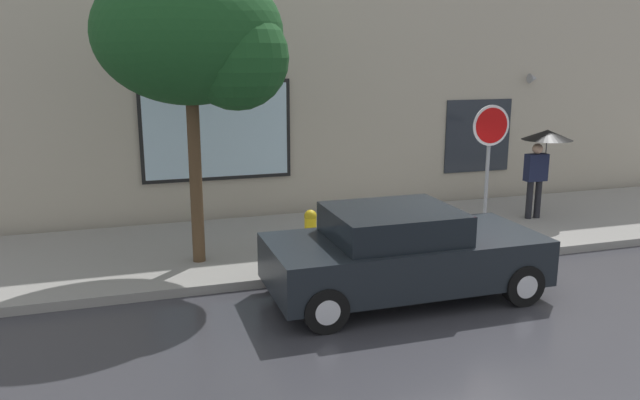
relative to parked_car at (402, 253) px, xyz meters
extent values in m
plane|color=#333338|center=(1.24, -0.01, -0.70)|extent=(60.00, 60.00, 0.00)
cube|color=gray|center=(1.24, 2.99, -0.63)|extent=(20.00, 4.00, 0.15)
cube|color=#B2A893|center=(1.24, 5.49, 2.80)|extent=(20.00, 0.40, 7.00)
cube|color=black|center=(-2.01, 5.26, 1.36)|extent=(3.27, 0.06, 2.19)
cube|color=silver|center=(-2.01, 5.23, 1.36)|extent=(3.11, 0.03, 2.03)
cube|color=#262B33|center=(4.49, 5.27, 1.00)|extent=(1.80, 0.04, 1.80)
cone|color=#99999E|center=(5.89, 5.14, 2.40)|extent=(0.22, 0.24, 0.24)
cube|color=black|center=(0.04, 0.00, -0.09)|extent=(4.21, 1.85, 0.70)
cube|color=black|center=(-0.17, 0.00, 0.49)|extent=(1.89, 1.62, 0.46)
cylinder|color=black|center=(1.60, 0.85, -0.38)|extent=(0.64, 0.22, 0.64)
cylinder|color=silver|center=(1.60, 0.85, -0.38)|extent=(0.35, 0.24, 0.35)
cylinder|color=black|center=(1.60, -0.85, -0.38)|extent=(0.64, 0.22, 0.64)
cylinder|color=silver|center=(1.60, -0.85, -0.38)|extent=(0.35, 0.24, 0.35)
cylinder|color=black|center=(-1.51, 0.85, -0.38)|extent=(0.64, 0.22, 0.64)
cylinder|color=silver|center=(-1.51, 0.85, -0.38)|extent=(0.35, 0.24, 0.35)
cylinder|color=black|center=(-1.51, -0.85, -0.38)|extent=(0.64, 0.22, 0.64)
cylinder|color=silver|center=(-1.51, -0.85, -0.38)|extent=(0.35, 0.24, 0.35)
cylinder|color=yellow|center=(-0.81, 2.19, -0.22)|extent=(0.22, 0.22, 0.67)
sphere|color=gold|center=(-0.81, 2.19, 0.11)|extent=(0.23, 0.23, 0.23)
cylinder|color=gold|center=(-0.81, 2.03, -0.19)|extent=(0.09, 0.12, 0.09)
cylinder|color=gold|center=(-0.81, 2.35, -0.19)|extent=(0.09, 0.12, 0.09)
cylinder|color=yellow|center=(-0.81, 2.19, -0.52)|extent=(0.30, 0.30, 0.06)
cylinder|color=black|center=(4.45, 2.99, -0.13)|extent=(0.14, 0.14, 0.84)
cylinder|color=black|center=(4.67, 2.99, -0.13)|extent=(0.14, 0.14, 0.84)
cube|color=#191E38|center=(4.56, 2.99, 0.58)|extent=(0.49, 0.22, 0.59)
sphere|color=tan|center=(4.56, 2.99, 0.99)|extent=(0.23, 0.23, 0.23)
cylinder|color=#4C4C51|center=(4.78, 2.99, 0.83)|extent=(0.02, 0.02, 0.90)
cone|color=black|center=(4.78, 2.99, 1.29)|extent=(1.07, 1.07, 0.22)
cylinder|color=#4C3823|center=(-2.83, 2.24, 0.95)|extent=(0.21, 0.21, 3.02)
ellipsoid|color=#19471E|center=(-2.83, 2.24, 3.31)|extent=(3.08, 2.62, 2.31)
sphere|color=#19471E|center=(-2.14, 1.86, 2.92)|extent=(1.69, 1.69, 1.69)
cylinder|color=gray|center=(2.57, 1.80, 0.74)|extent=(0.07, 0.07, 2.60)
cylinder|color=white|center=(2.57, 1.76, 1.69)|extent=(0.76, 0.02, 0.76)
cylinder|color=red|center=(2.57, 1.74, 1.69)|extent=(0.66, 0.02, 0.66)
camera|label=1|loc=(-3.96, -8.32, 2.98)|focal=35.03mm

